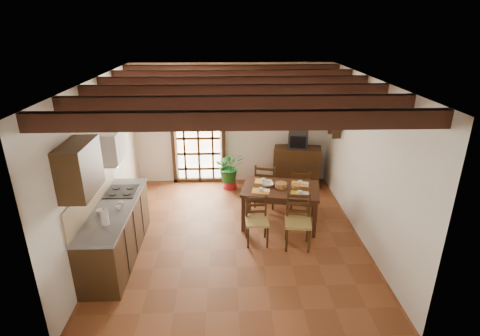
{
  "coord_description": "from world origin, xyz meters",
  "views": [
    {
      "loc": [
        -0.13,
        -5.93,
        3.68
      ],
      "look_at": [
        0.1,
        0.4,
        1.15
      ],
      "focal_mm": 28.0,
      "sensor_mm": 36.0,
      "label": 1
    }
  ],
  "objects_px": {
    "kitchen_counter": "(116,231)",
    "pendant_lamp": "(283,117)",
    "chair_far_right": "(299,196)",
    "crt_tv": "(298,140)",
    "chair_near_left": "(257,229)",
    "dining_table": "(281,192)",
    "chair_near_right": "(297,231)",
    "potted_plant": "(230,165)",
    "chair_far_left": "(265,192)",
    "sideboard": "(297,166)"
  },
  "relations": [
    {
      "from": "chair_far_right",
      "to": "sideboard",
      "type": "bearing_deg",
      "value": -92.84
    },
    {
      "from": "dining_table",
      "to": "pendant_lamp",
      "type": "bearing_deg",
      "value": 101.55
    },
    {
      "from": "potted_plant",
      "to": "pendant_lamp",
      "type": "relative_size",
      "value": 2.2
    },
    {
      "from": "kitchen_counter",
      "to": "chair_near_left",
      "type": "distance_m",
      "value": 2.36
    },
    {
      "from": "potted_plant",
      "to": "kitchen_counter",
      "type": "bearing_deg",
      "value": -125.55
    },
    {
      "from": "sideboard",
      "to": "chair_far_left",
      "type": "bearing_deg",
      "value": -116.84
    },
    {
      "from": "sideboard",
      "to": "chair_far_right",
      "type": "bearing_deg",
      "value": -86.17
    },
    {
      "from": "chair_far_left",
      "to": "pendant_lamp",
      "type": "xyz_separation_m",
      "value": [
        0.2,
        -0.67,
        1.78
      ]
    },
    {
      "from": "chair_far_left",
      "to": "crt_tv",
      "type": "height_order",
      "value": "crt_tv"
    },
    {
      "from": "crt_tv",
      "to": "sideboard",
      "type": "bearing_deg",
      "value": 102.37
    },
    {
      "from": "potted_plant",
      "to": "sideboard",
      "type": "bearing_deg",
      "value": 7.14
    },
    {
      "from": "chair_near_right",
      "to": "potted_plant",
      "type": "distance_m",
      "value": 2.7
    },
    {
      "from": "potted_plant",
      "to": "chair_far_right",
      "type": "bearing_deg",
      "value": -35.81
    },
    {
      "from": "kitchen_counter",
      "to": "sideboard",
      "type": "distance_m",
      "value": 4.47
    },
    {
      "from": "kitchen_counter",
      "to": "chair_far_left",
      "type": "distance_m",
      "value": 3.14
    },
    {
      "from": "chair_far_right",
      "to": "sideboard",
      "type": "height_order",
      "value": "sideboard"
    },
    {
      "from": "kitchen_counter",
      "to": "dining_table",
      "type": "distance_m",
      "value": 2.98
    },
    {
      "from": "kitchen_counter",
      "to": "chair_near_left",
      "type": "relative_size",
      "value": 2.67
    },
    {
      "from": "chair_far_left",
      "to": "sideboard",
      "type": "relative_size",
      "value": 0.89
    },
    {
      "from": "crt_tv",
      "to": "pendant_lamp",
      "type": "relative_size",
      "value": 0.61
    },
    {
      "from": "crt_tv",
      "to": "potted_plant",
      "type": "distance_m",
      "value": 1.68
    },
    {
      "from": "chair_near_right",
      "to": "chair_far_right",
      "type": "distance_m",
      "value": 1.44
    },
    {
      "from": "chair_near_left",
      "to": "chair_far_right",
      "type": "relative_size",
      "value": 0.97
    },
    {
      "from": "chair_near_left",
      "to": "chair_far_right",
      "type": "xyz_separation_m",
      "value": [
        0.98,
        1.27,
        0.01
      ]
    },
    {
      "from": "chair_far_left",
      "to": "kitchen_counter",
      "type": "bearing_deg",
      "value": 48.51
    },
    {
      "from": "chair_near_left",
      "to": "potted_plant",
      "type": "distance_m",
      "value": 2.36
    },
    {
      "from": "kitchen_counter",
      "to": "pendant_lamp",
      "type": "height_order",
      "value": "pendant_lamp"
    },
    {
      "from": "chair_far_right",
      "to": "chair_near_right",
      "type": "bearing_deg",
      "value": 82.64
    },
    {
      "from": "chair_near_left",
      "to": "potted_plant",
      "type": "relative_size",
      "value": 0.45
    },
    {
      "from": "kitchen_counter",
      "to": "dining_table",
      "type": "bearing_deg",
      "value": 18.89
    },
    {
      "from": "kitchen_counter",
      "to": "chair_far_right",
      "type": "height_order",
      "value": "kitchen_counter"
    },
    {
      "from": "pendant_lamp",
      "to": "potted_plant",
      "type": "bearing_deg",
      "value": 120.97
    },
    {
      "from": "chair_near_right",
      "to": "chair_far_right",
      "type": "height_order",
      "value": "chair_near_right"
    },
    {
      "from": "chair_far_left",
      "to": "chair_far_right",
      "type": "bearing_deg",
      "value": -176.54
    },
    {
      "from": "chair_near_left",
      "to": "chair_far_right",
      "type": "bearing_deg",
      "value": 50.75
    },
    {
      "from": "pendant_lamp",
      "to": "chair_far_left",
      "type": "bearing_deg",
      "value": 106.63
    },
    {
      "from": "chair_far_left",
      "to": "potted_plant",
      "type": "bearing_deg",
      "value": -35.46
    },
    {
      "from": "chair_near_left",
      "to": "crt_tv",
      "type": "bearing_deg",
      "value": 63.98
    },
    {
      "from": "sideboard",
      "to": "crt_tv",
      "type": "relative_size",
      "value": 2.1
    },
    {
      "from": "chair_far_left",
      "to": "sideboard",
      "type": "xyz_separation_m",
      "value": [
        0.84,
        1.09,
        0.16
      ]
    },
    {
      "from": "sideboard",
      "to": "potted_plant",
      "type": "distance_m",
      "value": 1.6
    },
    {
      "from": "chair_far_right",
      "to": "pendant_lamp",
      "type": "xyz_separation_m",
      "value": [
        -0.49,
        -0.53,
        1.81
      ]
    },
    {
      "from": "chair_near_left",
      "to": "sideboard",
      "type": "xyz_separation_m",
      "value": [
        1.13,
        2.5,
        0.19
      ]
    },
    {
      "from": "chair_near_left",
      "to": "dining_table",
      "type": "bearing_deg",
      "value": 50.72
    },
    {
      "from": "chair_near_right",
      "to": "chair_far_right",
      "type": "bearing_deg",
      "value": 85.61
    },
    {
      "from": "pendant_lamp",
      "to": "chair_near_left",
      "type": "bearing_deg",
      "value": -123.78
    },
    {
      "from": "sideboard",
      "to": "chair_near_right",
      "type": "bearing_deg",
      "value": -88.6
    },
    {
      "from": "dining_table",
      "to": "chair_near_right",
      "type": "height_order",
      "value": "chair_near_right"
    },
    {
      "from": "chair_near_right",
      "to": "kitchen_counter",
      "type": "bearing_deg",
      "value": -169.12
    },
    {
      "from": "chair_far_left",
      "to": "chair_far_right",
      "type": "relative_size",
      "value": 1.1
    }
  ]
}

